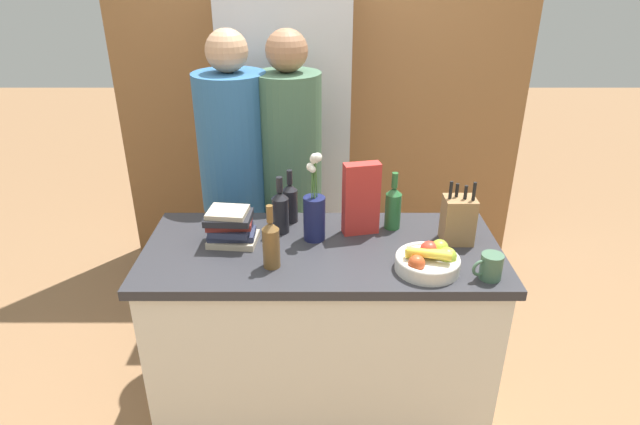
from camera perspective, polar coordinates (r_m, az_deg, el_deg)
ground_plane at (r=2.78m, az=0.01°, el=-20.28°), size 14.00×14.00×0.00m
kitchen_island at (r=2.47m, az=0.01°, el=-12.91°), size 1.48×0.65×0.91m
back_wall_wood at (r=3.58m, az=-0.11°, el=14.46°), size 2.68×0.12×2.60m
refrigerator at (r=3.33m, az=-3.51°, el=7.18°), size 0.71×0.63×1.89m
fruit_bowl at (r=2.09m, az=11.36°, el=-4.95°), size 0.25×0.25×0.10m
knife_block at (r=2.29m, az=14.29°, el=-0.70°), size 0.13×0.11×0.28m
flower_vase at (r=2.22m, az=-0.84°, el=0.14°), size 0.09×0.09×0.39m
cereal_box at (r=2.27m, az=4.18°, el=1.47°), size 0.16×0.09×0.32m
coffee_mug at (r=2.09m, az=17.50°, el=-5.49°), size 0.12×0.08×0.10m
book_stack at (r=2.25m, az=-9.75°, el=-1.55°), size 0.21×0.17×0.15m
bottle_oil at (r=2.35m, az=7.58°, el=0.66°), size 0.07×0.07×0.26m
bottle_vinegar at (r=2.05m, az=-5.47°, el=-3.27°), size 0.07×0.07×0.26m
bottle_wine at (r=2.39m, az=-3.43°, el=1.18°), size 0.07×0.07×0.25m
bottle_water at (r=2.30m, az=-4.48°, el=0.19°), size 0.07×0.07×0.26m
person_at_sink at (r=2.76m, az=-9.15°, el=3.24°), size 0.35×0.35×1.71m
person_in_blue at (r=2.74m, az=-3.45°, el=3.50°), size 0.32×0.32×1.71m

